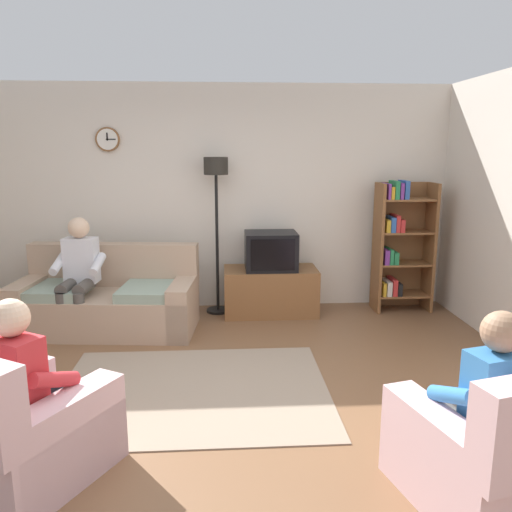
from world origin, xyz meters
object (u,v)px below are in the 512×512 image
(floor_lamp, at_px, (216,192))
(person_in_left_armchair, at_px, (29,379))
(bookshelf, at_px, (399,244))
(tv, at_px, (271,251))
(armchair_near_window, at_px, (21,434))
(armchair_near_bookshelf, at_px, (490,456))
(person_on_couch, at_px, (78,270))
(tv_stand, at_px, (270,291))
(person_in_right_armchair, at_px, (483,396))
(couch, at_px, (108,301))

(floor_lamp, distance_m, person_in_left_armchair, 3.37)
(bookshelf, relative_size, floor_lamp, 0.85)
(floor_lamp, bearing_deg, person_in_left_armchair, -109.53)
(tv, xyz_separation_m, armchair_near_window, (-1.76, -3.03, -0.48))
(tv, bearing_deg, armchair_near_bookshelf, -75.35)
(bookshelf, bearing_deg, armchair_near_window, -136.83)
(person_on_couch, bearing_deg, armchair_near_bookshelf, -44.26)
(person_on_couch, bearing_deg, bookshelf, 9.62)
(tv_stand, xyz_separation_m, tv, (0.00, -0.02, 0.50))
(person_in_left_armchair, xyz_separation_m, person_in_right_armchair, (2.59, -0.39, 0.00))
(couch, height_order, armchair_near_bookshelf, same)
(person_on_couch, height_order, person_in_left_armchair, person_on_couch)
(couch, distance_m, person_in_left_armchair, 2.56)
(tv, bearing_deg, floor_lamp, 168.89)
(bookshelf, relative_size, armchair_near_bookshelf, 1.50)
(bookshelf, height_order, armchair_near_bookshelf, bookshelf)
(tv, bearing_deg, tv_stand, 90.00)
(tv_stand, xyz_separation_m, armchair_near_bookshelf, (0.89, -3.45, 0.01))
(floor_lamp, xyz_separation_m, person_in_left_armchair, (-1.09, -3.07, -0.85))
(floor_lamp, height_order, armchair_near_bookshelf, floor_lamp)
(armchair_near_bookshelf, distance_m, person_on_couch, 4.17)
(armchair_near_window, bearing_deg, floor_lamp, 70.19)
(person_in_right_armchair, bearing_deg, person_on_couch, 136.39)
(couch, relative_size, person_in_left_armchair, 1.76)
(tv, height_order, bookshelf, bookshelf)
(tv, bearing_deg, person_in_left_armchair, -120.24)
(tv_stand, height_order, bookshelf, bookshelf)
(tv_stand, distance_m, floor_lamp, 1.34)
(tv, xyz_separation_m, person_on_couch, (-2.08, -0.52, -0.07))
(armchair_near_bookshelf, bearing_deg, floor_lamp, 113.26)
(person_on_couch, relative_size, person_in_right_armchair, 1.11)
(person_in_right_armchair, bearing_deg, tv_stand, 104.55)
(person_in_left_armchair, bearing_deg, armchair_near_window, -120.04)
(armchair_near_window, bearing_deg, bookshelf, 43.17)
(tv, relative_size, armchair_near_bookshelf, 0.57)
(tv_stand, bearing_deg, armchair_near_bookshelf, -75.45)
(couch, height_order, floor_lamp, floor_lamp)
(bookshelf, xyz_separation_m, armchair_near_window, (-3.33, -3.12, -0.53))
(tv_stand, height_order, armchair_near_window, armchair_near_window)
(tv_stand, distance_m, armchair_near_window, 3.52)
(person_on_couch, xyz_separation_m, person_in_right_armchair, (2.95, -2.81, -0.09))
(armchair_near_window, relative_size, person_in_right_armchair, 1.04)
(armchair_near_bookshelf, bearing_deg, person_on_couch, 135.74)
(couch, bearing_deg, person_on_couch, -157.01)
(couch, bearing_deg, person_in_right_armchair, -47.32)
(bookshelf, height_order, person_on_couch, bookshelf)
(bookshelf, xyz_separation_m, person_on_couch, (-3.65, -0.62, -0.12))
(tv_stand, bearing_deg, floor_lamp, 171.05)
(couch, xyz_separation_m, armchair_near_bookshelf, (2.72, -3.01, -0.02))
(tv_stand, bearing_deg, bookshelf, 2.61)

